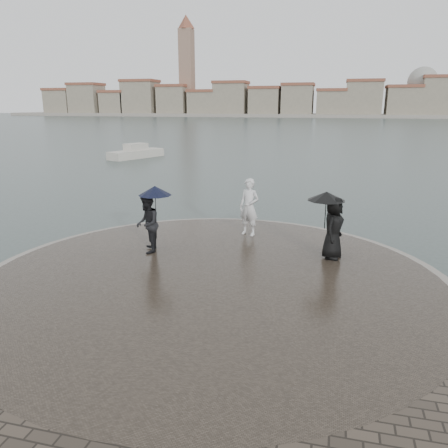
# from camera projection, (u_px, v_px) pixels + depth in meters

# --- Properties ---
(ground) EXTENTS (400.00, 400.00, 0.00)m
(ground) POSITION_uv_depth(u_px,v_px,m) (161.00, 363.00, 8.25)
(ground) COLOR #2B3835
(ground) RESTS_ON ground
(kerb_ring) EXTENTS (12.50, 12.50, 0.32)m
(kerb_ring) POSITION_uv_depth(u_px,v_px,m) (212.00, 284.00, 11.48)
(kerb_ring) COLOR gray
(kerb_ring) RESTS_ON ground
(quay_tip) EXTENTS (11.90, 11.90, 0.36)m
(quay_tip) POSITION_uv_depth(u_px,v_px,m) (212.00, 283.00, 11.48)
(quay_tip) COLOR #2D261E
(quay_tip) RESTS_ON ground
(statue) EXTENTS (0.83, 0.67, 1.96)m
(statue) POSITION_uv_depth(u_px,v_px,m) (249.00, 207.00, 14.87)
(statue) COLOR silver
(statue) RESTS_ON quay_tip
(visitor_left) EXTENTS (1.21, 1.12, 2.04)m
(visitor_left) POSITION_uv_depth(u_px,v_px,m) (149.00, 217.00, 13.07)
(visitor_left) COLOR black
(visitor_left) RESTS_ON quay_tip
(visitor_right) EXTENTS (1.20, 1.16, 1.95)m
(visitor_right) POSITION_uv_depth(u_px,v_px,m) (332.00, 220.00, 12.58)
(visitor_right) COLOR black
(visitor_right) RESTS_ON quay_tip
(far_skyline) EXTENTS (260.00, 20.00, 37.00)m
(far_skyline) POSITION_uv_depth(u_px,v_px,m) (314.00, 101.00, 158.35)
(far_skyline) COLOR gray
(far_skyline) RESTS_ON ground
(boats) EXTENTS (39.88, 10.10, 1.50)m
(boats) POSITION_uv_depth(u_px,v_px,m) (337.00, 155.00, 38.17)
(boats) COLOR #B9B5A7
(boats) RESTS_ON ground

